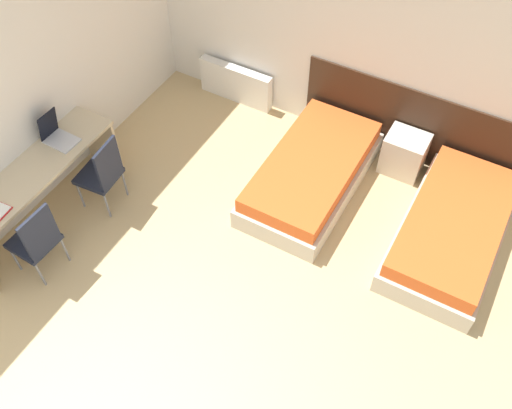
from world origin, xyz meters
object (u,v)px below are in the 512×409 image
bed_near_window (311,174)px  chair_near_laptop (102,172)px  bed_near_door (452,230)px  laptop (57,135)px  nightstand (404,154)px  chair_near_notebook (36,239)px

bed_near_window → chair_near_laptop: bearing=-144.5°
bed_near_door → laptop: size_ratio=5.57×
bed_near_window → nightstand: nightstand is taller
nightstand → chair_near_laptop: (-2.60, -2.04, 0.24)m
bed_near_door → chair_near_notebook: (-3.40, -2.27, 0.29)m
bed_near_door → chair_near_laptop: 3.65m
bed_near_door → chair_near_notebook: size_ratio=2.04×
bed_near_window → bed_near_door: same height
laptop → chair_near_laptop: bearing=2.1°
chair_near_laptop → laptop: laptop is taller
nightstand → chair_near_laptop: size_ratio=0.55×
nightstand → laptop: 3.76m
chair_near_laptop → laptop: 0.59m
bed_near_window → chair_near_laptop: (-1.81, -1.29, 0.29)m
nightstand → chair_near_notebook: bearing=-130.7°
chair_near_notebook → bed_near_window: bearing=53.8°
bed_near_door → nightstand: size_ratio=3.73×
chair_near_notebook → laptop: bearing=119.8°
bed_near_door → nightstand: bearing=136.6°
laptop → chair_near_notebook: bearing=-61.2°
chair_near_laptop → chair_near_notebook: 0.98m
nightstand → chair_near_laptop: chair_near_laptop is taller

